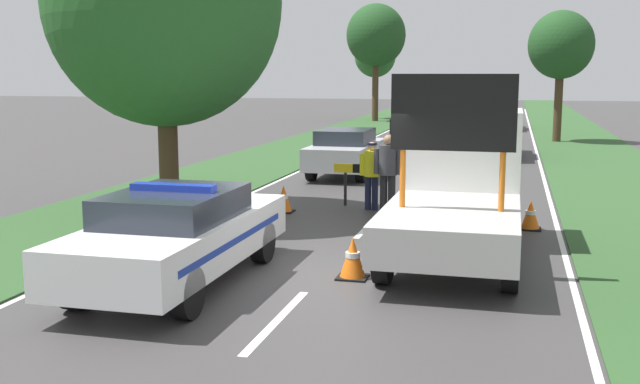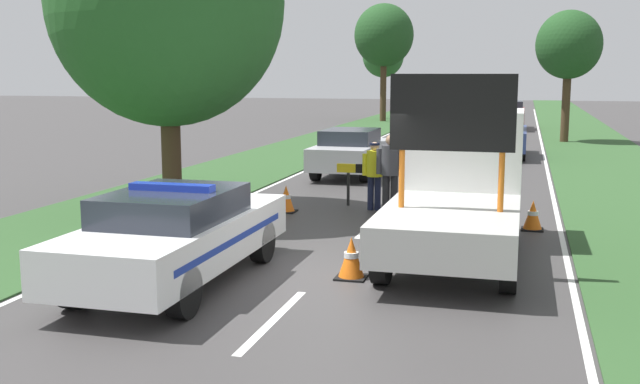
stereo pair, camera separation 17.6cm
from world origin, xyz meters
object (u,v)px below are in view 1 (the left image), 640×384
(work_truck, at_px, (459,183))
(police_officer, at_px, (372,170))
(pedestrian_civilian, at_px, (388,168))
(roadside_tree_mid_right, at_px, (375,56))
(queued_car_hatch_blue, at_px, (495,135))
(roadside_tree_mid_left, at_px, (376,36))
(traffic_cone_centre_front, at_px, (284,199))
(roadside_tree_near_right, at_px, (561,46))
(traffic_cone_near_truck, at_px, (231,210))
(queued_car_sedan_black, at_px, (417,122))
(road_barrier, at_px, (391,173))
(police_car, at_px, (178,234))
(traffic_cone_lane_edge, at_px, (531,215))
(queued_car_wagon_maroon, at_px, (500,114))
(traffic_cone_near_police, at_px, (353,258))
(roadside_tree_near_left, at_px, (164,3))
(queued_car_sedan_silver, at_px, (346,151))
(traffic_cone_behind_barrier, at_px, (443,192))

(work_truck, height_order, police_officer, work_truck)
(pedestrian_civilian, height_order, roadside_tree_mid_right, roadside_tree_mid_right)
(queued_car_hatch_blue, bearing_deg, roadside_tree_mid_left, -67.25)
(traffic_cone_centre_front, xyz_separation_m, roadside_tree_near_right, (6.91, 19.88, 4.03))
(traffic_cone_near_truck, xyz_separation_m, roadside_tree_near_right, (7.47, 21.69, 3.99))
(pedestrian_civilian, relative_size, queued_car_sedan_black, 0.39)
(road_barrier, relative_size, traffic_cone_centre_front, 4.45)
(queued_car_hatch_blue, height_order, roadside_tree_mid_left, roadside_tree_mid_left)
(traffic_cone_centre_front, bearing_deg, police_car, -87.94)
(traffic_cone_near_truck, distance_m, queued_car_hatch_blue, 15.71)
(traffic_cone_lane_edge, relative_size, queued_car_sedan_black, 0.13)
(police_car, height_order, traffic_cone_centre_front, police_car)
(traffic_cone_centre_front, distance_m, roadside_tree_mid_right, 35.64)
(road_barrier, distance_m, police_officer, 0.58)
(police_car, distance_m, queued_car_wagon_maroon, 33.78)
(queued_car_hatch_blue, distance_m, roadside_tree_mid_right, 23.91)
(traffic_cone_centre_front, bearing_deg, queued_car_hatch_blue, 71.85)
(pedestrian_civilian, height_order, traffic_cone_near_police, pedestrian_civilian)
(police_officer, height_order, traffic_cone_near_truck, police_officer)
(work_truck, xyz_separation_m, roadside_tree_mid_right, (-8.41, 37.89, 3.06))
(traffic_cone_lane_edge, distance_m, roadside_tree_near_right, 20.91)
(traffic_cone_lane_edge, bearing_deg, roadside_tree_mid_left, 105.51)
(traffic_cone_lane_edge, height_order, queued_car_wagon_maroon, queued_car_wagon_maroon)
(roadside_tree_near_left, bearing_deg, queued_car_sedan_silver, 70.90)
(police_car, xyz_separation_m, traffic_cone_near_truck, (-0.77, 4.14, -0.41))
(roadside_tree_mid_right, bearing_deg, traffic_cone_behind_barrier, -76.88)
(roadside_tree_mid_left, bearing_deg, police_officer, -79.86)
(work_truck, distance_m, queued_car_wagon_maroon, 30.34)
(police_car, bearing_deg, road_barrier, 76.06)
(queued_car_sedan_black, xyz_separation_m, roadside_tree_near_right, (6.45, -0.39, 3.53))
(pedestrian_civilian, distance_m, roadside_tree_mid_right, 35.57)
(road_barrier, relative_size, roadside_tree_near_right, 0.46)
(queued_car_wagon_maroon, height_order, roadside_tree_mid_left, roadside_tree_mid_left)
(pedestrian_civilian, distance_m, roadside_tree_mid_left, 32.94)
(traffic_cone_behind_barrier, relative_size, queued_car_hatch_blue, 0.12)
(traffic_cone_behind_barrier, distance_m, roadside_tree_near_right, 18.64)
(roadside_tree_near_right, bearing_deg, queued_car_hatch_blue, -111.11)
(road_barrier, height_order, roadside_tree_mid_right, roadside_tree_mid_right)
(work_truck, height_order, roadside_tree_mid_left, roadside_tree_mid_left)
(traffic_cone_near_police, height_order, queued_car_sedan_silver, queued_car_sedan_silver)
(roadside_tree_mid_left, bearing_deg, traffic_cone_near_police, -80.22)
(traffic_cone_centre_front, relative_size, traffic_cone_behind_barrier, 1.11)
(pedestrian_civilian, bearing_deg, road_barrier, 100.32)
(queued_car_sedan_silver, distance_m, roadside_tree_mid_right, 29.28)
(queued_car_sedan_black, distance_m, roadside_tree_near_left, 21.53)
(road_barrier, bearing_deg, traffic_cone_centre_front, -151.55)
(police_car, relative_size, queued_car_sedan_silver, 1.11)
(police_car, distance_m, queued_car_sedan_black, 26.21)
(queued_car_wagon_maroon, bearing_deg, traffic_cone_behind_barrier, 88.08)
(police_officer, distance_m, traffic_cone_lane_edge, 3.81)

